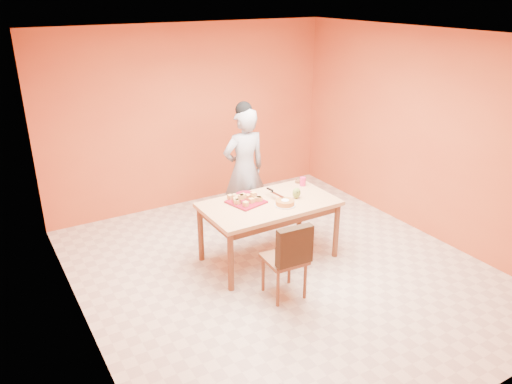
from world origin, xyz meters
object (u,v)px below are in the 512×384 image
dining_chair (285,258)px  pastry_platter (246,202)px  dining_table (269,209)px  sponge_cake (285,202)px  egg_ornament (297,193)px  red_dinner_plate (246,195)px  checker_tin (299,182)px  person (244,170)px  magenta_glass (303,182)px

dining_chair → pastry_platter: dining_chair is taller
dining_table → dining_chair: 0.85m
dining_chair → sponge_cake: dining_chair is taller
egg_ornament → dining_table: bearing=164.8°
pastry_platter → red_dinner_plate: bearing=60.1°
dining_chair → checker_tin: size_ratio=9.32×
dining_table → checker_tin: size_ratio=16.43×
person → magenta_glass: bearing=125.1°
dining_chair → red_dinner_plate: bearing=86.3°
dining_table → magenta_glass: bearing=19.7°
sponge_cake → checker_tin: size_ratio=2.31×
dining_chair → red_dinner_plate: dining_chair is taller
sponge_cake → pastry_platter: bearing=139.7°
person → magenta_glass: size_ratio=15.36×
egg_ornament → checker_tin: (0.33, 0.41, -0.05)m
sponge_cake → checker_tin: sponge_cake is taller
dining_chair → egg_ornament: size_ratio=6.76×
person → red_dinner_plate: size_ratio=6.23×
pastry_platter → magenta_glass: 0.92m
pastry_platter → checker_tin: size_ratio=3.84×
person → sponge_cake: size_ratio=7.60×
sponge_cake → checker_tin: 0.77m
checker_tin → dining_table: bearing=-152.8°
person → sponge_cake: (-0.07, -1.10, -0.06)m
checker_tin → dining_chair: bearing=-130.4°
red_dinner_plate → dining_chair: bearing=-97.5°
dining_chair → sponge_cake: bearing=60.9°
dining_table → person: size_ratio=0.94×
dining_table → magenta_glass: magenta_glass is taller
magenta_glass → red_dinner_plate: bearing=174.5°
egg_ornament → person: bearing=94.4°
person → sponge_cake: 1.11m
person → checker_tin: person is taller
dining_table → egg_ornament: size_ratio=11.92×
dining_chair → magenta_glass: dining_chair is taller
person → pastry_platter: person is taller
sponge_cake → dining_table: bearing=122.8°
dining_table → sponge_cake: sponge_cake is taller
checker_tin → person: bearing=130.4°
dining_table → red_dinner_plate: 0.36m
pastry_platter → egg_ornament: 0.63m
dining_chair → person: size_ratio=0.53×
sponge_cake → magenta_glass: magenta_glass is taller
egg_ornament → magenta_glass: (0.31, 0.30, -0.01)m
egg_ornament → dining_chair: bearing=-136.8°
egg_ornament → checker_tin: size_ratio=1.38×
person → dining_chair: bearing=75.2°
dining_chair → magenta_glass: bearing=50.9°
person → egg_ornament: 1.01m
checker_tin → magenta_glass: bearing=-98.5°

